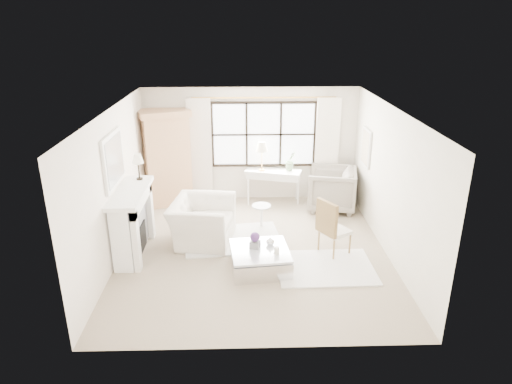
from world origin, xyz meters
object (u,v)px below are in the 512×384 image
(armoire, at_px, (167,157))
(console_table, at_px, (273,186))
(club_armchair, at_px, (202,221))
(coffee_table, at_px, (260,259))

(armoire, height_order, console_table, armoire)
(console_table, relative_size, club_armchair, 1.06)
(club_armchair, height_order, coffee_table, club_armchair)
(armoire, height_order, coffee_table, armoire)
(club_armchair, xyz_separation_m, coffee_table, (1.10, -1.12, -0.24))
(club_armchair, relative_size, coffee_table, 1.18)
(coffee_table, bearing_deg, armoire, 117.13)
(armoire, xyz_separation_m, club_armchair, (0.95, -2.03, -0.72))
(club_armchair, bearing_deg, coffee_table, -126.72)
(armoire, height_order, club_armchair, armoire)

